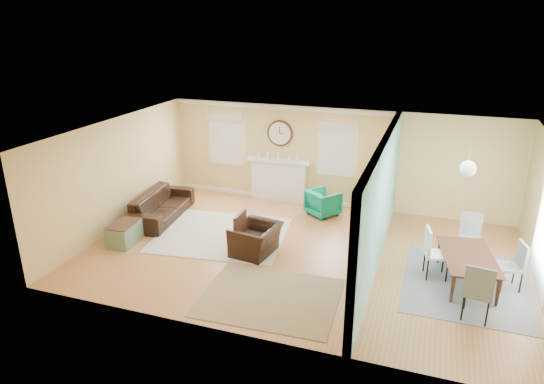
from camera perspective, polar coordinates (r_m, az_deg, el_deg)
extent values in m
plane|color=#AB7345|center=(10.41, 3.65, -7.25)|extent=(9.00, 9.00, 0.00)
cube|color=#D8BD6B|center=(12.66, 7.46, 3.98)|extent=(9.00, 0.02, 2.60)
cube|color=#D8BD6B|center=(7.28, -2.57, -8.41)|extent=(9.00, 0.02, 2.60)
cube|color=#D8BD6B|center=(11.81, -17.73, 2.00)|extent=(0.02, 6.00, 2.60)
cube|color=white|center=(9.50, 4.00, 6.82)|extent=(9.00, 6.00, 0.02)
cube|color=#D8BD6B|center=(10.94, 13.39, 1.01)|extent=(0.12, 3.20, 2.60)
cube|color=#D8BD6B|center=(7.37, 9.94, -8.36)|extent=(0.12, 1.00, 2.60)
cube|color=#D8BD6B|center=(8.24, 12.04, 2.90)|extent=(0.12, 1.80, 0.40)
cube|color=white|center=(9.52, 11.79, -3.04)|extent=(0.04, 0.12, 2.20)
cube|color=white|center=(7.91, 9.97, -7.92)|extent=(0.04, 0.12, 2.20)
cube|color=white|center=(8.30, 11.46, 1.63)|extent=(0.04, 1.92, 0.12)
cube|color=#6CBAB0|center=(9.62, 12.87, -1.60)|extent=(0.02, 6.00, 2.60)
cube|color=white|center=(13.14, 0.79, 1.32)|extent=(1.50, 0.24, 1.10)
cube|color=white|center=(12.94, 0.76, 3.72)|extent=(1.70, 0.30, 0.08)
cube|color=black|center=(13.24, 0.93, 1.25)|extent=(0.85, 0.02, 0.75)
cube|color=gold|center=(13.17, 0.78, 0.77)|extent=(0.85, 0.02, 0.62)
cylinder|color=#4A2C1E|center=(12.86, 0.95, 6.94)|extent=(0.70, 0.06, 0.70)
cylinder|color=silver|center=(12.83, 0.90, 6.90)|extent=(0.60, 0.01, 0.60)
cube|color=black|center=(12.80, 0.90, 7.34)|extent=(0.02, 0.01, 0.20)
cube|color=black|center=(12.81, 1.15, 6.88)|extent=(0.12, 0.01, 0.02)
cube|color=white|center=(13.49, -5.35, 6.17)|extent=(0.90, 0.03, 1.30)
cube|color=white|center=(13.47, -5.40, 6.14)|extent=(1.00, 0.04, 1.40)
cube|color=beige|center=(13.29, -5.56, 8.73)|extent=(1.05, 0.10, 0.18)
cube|color=white|center=(12.56, 7.71, 5.03)|extent=(0.90, 0.03, 1.30)
cube|color=white|center=(12.54, 7.68, 5.00)|extent=(1.00, 0.04, 1.40)
cube|color=beige|center=(12.35, 7.78, 7.77)|extent=(1.05, 0.10, 0.18)
cylinder|color=gold|center=(9.25, 22.24, 4.04)|extent=(0.02, 0.02, 0.30)
sphere|color=white|center=(9.32, 22.04, 2.56)|extent=(0.30, 0.30, 0.30)
cube|color=beige|center=(11.30, -5.95, -4.97)|extent=(3.19, 2.86, 0.02)
cube|color=tan|center=(8.90, -0.21, -12.27)|extent=(2.50, 2.08, 0.01)
cube|color=slate|center=(10.03, 21.86, -9.87)|extent=(2.26, 2.82, 0.01)
imported|color=black|center=(12.35, -12.89, -1.54)|extent=(1.14, 2.35, 0.66)
imported|color=black|center=(10.27, -1.91, -5.61)|extent=(0.99, 1.10, 0.64)
imported|color=#0E7C50|center=(12.29, 6.05, -1.26)|extent=(0.99, 0.99, 0.65)
cube|color=slate|center=(11.24, -16.97, -4.71)|extent=(0.58, 0.86, 0.45)
cube|color=#4A2C1E|center=(11.15, -17.09, -3.60)|extent=(0.55, 0.82, 0.02)
cube|color=#A97944|center=(11.17, 11.57, -3.40)|extent=(0.49, 1.48, 0.80)
cube|color=#4A2C1E|center=(10.73, 9.96, -3.40)|extent=(0.01, 0.40, 0.22)
cube|color=#4A2C1E|center=(10.84, 9.88, -4.71)|extent=(0.01, 0.40, 0.22)
cube|color=#4A2C1E|center=(11.14, 10.35, -2.54)|extent=(0.01, 0.40, 0.22)
cube|color=#4A2C1E|center=(11.25, 10.26, -3.81)|extent=(0.01, 0.40, 0.22)
cube|color=#4A2C1E|center=(11.55, 10.70, -1.73)|extent=(0.01, 0.40, 0.22)
cube|color=#4A2C1E|center=(11.65, 10.62, -2.97)|extent=(0.01, 0.40, 0.22)
imported|color=black|center=(10.91, 11.73, 0.12)|extent=(0.23, 1.14, 0.65)
cylinder|color=white|center=(10.36, 11.12, -6.20)|extent=(0.34, 0.34, 0.51)
imported|color=#337F33|center=(10.17, 11.28, -3.95)|extent=(0.46, 0.45, 0.39)
imported|color=#4A2C1E|center=(9.90, 22.07, -8.44)|extent=(1.18, 1.77, 0.58)
cube|color=slate|center=(10.78, 22.20, -5.09)|extent=(0.43, 0.43, 0.05)
cube|color=slate|center=(10.69, 22.38, -3.85)|extent=(0.43, 0.05, 0.51)
cylinder|color=black|center=(11.06, 22.91, -5.97)|extent=(0.03, 0.03, 0.43)
cylinder|color=black|center=(10.74, 22.98, -6.75)|extent=(0.03, 0.03, 0.43)
cylinder|color=black|center=(11.03, 21.11, -5.78)|extent=(0.03, 0.03, 0.43)
cylinder|color=black|center=(10.72, 21.14, -6.55)|extent=(0.03, 0.03, 0.43)
cube|color=slate|center=(8.80, 23.08, -10.79)|extent=(0.52, 0.52, 0.05)
cube|color=slate|center=(8.67, 23.33, -9.23)|extent=(0.46, 0.12, 0.55)
cylinder|color=black|center=(8.78, 21.50, -12.65)|extent=(0.03, 0.03, 0.46)
cylinder|color=black|center=(9.10, 21.79, -11.47)|extent=(0.03, 0.03, 0.46)
cylinder|color=black|center=(8.77, 23.96, -13.06)|extent=(0.03, 0.03, 0.46)
cylinder|color=black|center=(9.09, 24.15, -11.86)|extent=(0.03, 0.03, 0.46)
cube|color=white|center=(9.83, 18.82, -7.01)|extent=(0.52, 0.52, 0.05)
cube|color=white|center=(9.72, 18.99, -5.62)|extent=(0.14, 0.44, 0.53)
cylinder|color=black|center=(10.06, 17.46, -7.81)|extent=(0.03, 0.03, 0.44)
cylinder|color=black|center=(10.14, 19.47, -7.85)|extent=(0.03, 0.03, 0.44)
cylinder|color=black|center=(9.75, 17.80, -8.79)|extent=(0.03, 0.03, 0.44)
cylinder|color=black|center=(9.83, 19.88, -8.81)|extent=(0.03, 0.03, 0.44)
cube|color=slate|center=(9.96, 26.19, -7.94)|extent=(0.50, 0.50, 0.05)
cube|color=slate|center=(9.86, 26.41, -6.68)|extent=(0.15, 0.41, 0.49)
cylinder|color=black|center=(9.99, 27.21, -9.55)|extent=(0.03, 0.03, 0.41)
cylinder|color=black|center=(9.87, 25.41, -9.61)|extent=(0.03, 0.03, 0.41)
cylinder|color=black|center=(10.26, 26.55, -8.65)|extent=(0.03, 0.03, 0.41)
cylinder|color=black|center=(10.14, 24.79, -8.70)|extent=(0.03, 0.03, 0.41)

